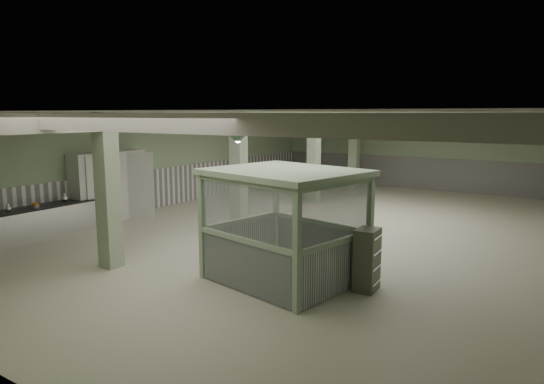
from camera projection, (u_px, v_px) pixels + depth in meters
The scene contains 28 objects.
floor at pixel (323, 230), 15.03m from camera, with size 20.00×20.00×0.00m, color beige.
ceiling at pixel (325, 112), 14.45m from camera, with size 14.00×20.00×0.02m, color silver.
wall_back at pixel (420, 151), 23.02m from camera, with size 14.00×0.02×3.60m, color #A1B994.
wall_left at pixel (160, 160), 18.51m from camera, with size 0.02×20.00×3.60m, color #A1B994.
wainscot_left at pixel (162, 188), 18.66m from camera, with size 0.05×19.90×1.50m, color white.
wainscot_back at pixel (419, 173), 23.17m from camera, with size 13.90×0.05×1.50m, color white.
girder at pixel (257, 119), 15.84m from camera, with size 0.45×19.90×0.40m, color beige.
beam_a at pixel (126, 122), 8.28m from camera, with size 13.90×0.35×0.32m, color beige.
beam_b at pixel (219, 121), 10.35m from camera, with size 13.90×0.35×0.32m, color beige.
beam_c at pixel (281, 119), 12.41m from camera, with size 13.90×0.35×0.32m, color beige.
beam_d at pixel (325, 119), 14.48m from camera, with size 13.90×0.35×0.32m, color beige.
beam_e at pixel (358, 118), 16.55m from camera, with size 13.90×0.35×0.32m, color beige.
beam_f at pixel (384, 117), 18.62m from camera, with size 13.90×0.35×0.32m, color beige.
beam_g at pixel (405, 117), 20.69m from camera, with size 13.90×0.35×0.32m, color beige.
column_a at pixel (108, 191), 11.12m from camera, with size 0.42×0.42×3.60m, color #98AC8A.
column_b at pixel (239, 170), 15.26m from camera, with size 0.42×0.42×3.60m, color #98AC8A.
column_c at pixel (314, 158), 19.40m from camera, with size 0.42×0.42×3.60m, color #98AC8A.
column_d at pixel (354, 152), 22.71m from camera, with size 0.42×0.42×3.60m, color #98AC8A.
pendant_front at pixel (238, 139), 10.14m from camera, with size 0.44×0.44×0.22m, color #2A392D.
pendant_mid at pixel (347, 131), 14.69m from camera, with size 0.44×0.44×0.22m, color #2A392D.
pendant_back at pixel (401, 127), 18.82m from camera, with size 0.44×0.44×0.22m, color #2A392D.
prep_counter at pixel (31, 223), 13.87m from camera, with size 0.86×4.90×0.91m.
pitcher_near at pixel (8, 208), 13.17m from camera, with size 0.16×0.19×0.24m, color silver, non-canonical shape.
pitcher_far at pixel (65, 198), 14.68m from camera, with size 0.19×0.22×0.29m, color silver, non-canonical shape.
orange_bowl at pixel (36, 207), 13.85m from camera, with size 0.22×0.22×0.08m, color #B2B2B7.
walkin_cooler at pixel (109, 185), 16.16m from camera, with size 1.24×2.67×2.44m.
guard_booth at pixel (285, 205), 10.25m from camera, with size 3.46×3.10×2.41m.
filing_cabinet at pixel (367, 260), 9.81m from camera, with size 0.41×0.59×1.28m, color #5D6150.
Camera 1 is at (6.65, -13.15, 3.57)m, focal length 32.00 mm.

